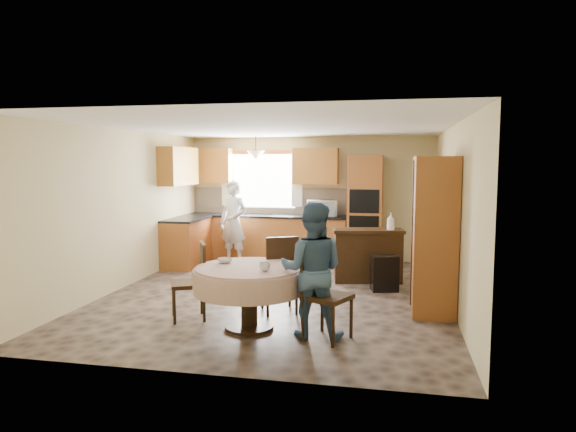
# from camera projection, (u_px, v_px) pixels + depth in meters

# --- Properties ---
(floor) EXTENTS (5.00, 6.00, 0.01)m
(floor) POSITION_uv_depth(u_px,v_px,m) (277.00, 294.00, 7.74)
(floor) COLOR brown
(floor) RESTS_ON ground
(ceiling) EXTENTS (5.00, 6.00, 0.01)m
(ceiling) POSITION_uv_depth(u_px,v_px,m) (277.00, 127.00, 7.48)
(ceiling) COLOR white
(ceiling) RESTS_ON wall_back
(wall_back) EXTENTS (5.00, 0.02, 2.50)m
(wall_back) POSITION_uv_depth(u_px,v_px,m) (309.00, 198.00, 10.53)
(wall_back) COLOR tan
(wall_back) RESTS_ON floor
(wall_front) EXTENTS (5.00, 0.02, 2.50)m
(wall_front) POSITION_uv_depth(u_px,v_px,m) (205.00, 243.00, 4.68)
(wall_front) COLOR tan
(wall_front) RESTS_ON floor
(wall_left) EXTENTS (0.02, 6.00, 2.50)m
(wall_left) POSITION_uv_depth(u_px,v_px,m) (123.00, 209.00, 8.10)
(wall_left) COLOR tan
(wall_left) RESTS_ON floor
(wall_right) EXTENTS (0.02, 6.00, 2.50)m
(wall_right) POSITION_uv_depth(u_px,v_px,m) (453.00, 216.00, 7.11)
(wall_right) COLOR tan
(wall_right) RESTS_ON floor
(window) EXTENTS (1.40, 0.03, 1.10)m
(window) POSITION_uv_depth(u_px,v_px,m) (262.00, 181.00, 10.67)
(window) COLOR white
(window) RESTS_ON wall_back
(curtain_left) EXTENTS (0.22, 0.02, 1.15)m
(curtain_left) POSITION_uv_depth(u_px,v_px,m) (227.00, 178.00, 10.77)
(curtain_left) COLOR white
(curtain_left) RESTS_ON wall_back
(curtain_right) EXTENTS (0.22, 0.02, 1.15)m
(curtain_right) POSITION_uv_depth(u_px,v_px,m) (297.00, 179.00, 10.47)
(curtain_right) COLOR white
(curtain_right) RESTS_ON wall_back
(base_cab_back) EXTENTS (3.30, 0.60, 0.88)m
(base_cab_back) POSITION_uv_depth(u_px,v_px,m) (266.00, 238.00, 10.49)
(base_cab_back) COLOR #B06A2F
(base_cab_back) RESTS_ON floor
(counter_back) EXTENTS (3.30, 0.64, 0.04)m
(counter_back) POSITION_uv_depth(u_px,v_px,m) (266.00, 216.00, 10.44)
(counter_back) COLOR black
(counter_back) RESTS_ON base_cab_back
(base_cab_left) EXTENTS (0.60, 1.20, 0.88)m
(base_cab_left) POSITION_uv_depth(u_px,v_px,m) (187.00, 243.00, 9.88)
(base_cab_left) COLOR #B06A2F
(base_cab_left) RESTS_ON floor
(counter_left) EXTENTS (0.64, 1.20, 0.04)m
(counter_left) POSITION_uv_depth(u_px,v_px,m) (186.00, 219.00, 9.84)
(counter_left) COLOR black
(counter_left) RESTS_ON base_cab_left
(backsplash) EXTENTS (3.30, 0.02, 0.55)m
(backsplash) POSITION_uv_depth(u_px,v_px,m) (269.00, 201.00, 10.70)
(backsplash) COLOR beige
(backsplash) RESTS_ON wall_back
(wall_cab_left) EXTENTS (0.85, 0.33, 0.72)m
(wall_cab_left) POSITION_uv_depth(u_px,v_px,m) (212.00, 166.00, 10.71)
(wall_cab_left) COLOR gold
(wall_cab_left) RESTS_ON wall_back
(wall_cab_right) EXTENTS (0.90, 0.33, 0.72)m
(wall_cab_right) POSITION_uv_depth(u_px,v_px,m) (316.00, 166.00, 10.27)
(wall_cab_right) COLOR gold
(wall_cab_right) RESTS_ON wall_back
(wall_cab_side) EXTENTS (0.33, 1.20, 0.72)m
(wall_cab_side) POSITION_uv_depth(u_px,v_px,m) (179.00, 166.00, 9.76)
(wall_cab_side) COLOR gold
(wall_cab_side) RESTS_ON wall_left
(oven_tower) EXTENTS (0.66, 0.62, 2.12)m
(oven_tower) POSITION_uv_depth(u_px,v_px,m) (365.00, 210.00, 10.02)
(oven_tower) COLOR #B06A2F
(oven_tower) RESTS_ON floor
(oven_upper) EXTENTS (0.56, 0.01, 0.45)m
(oven_upper) POSITION_uv_depth(u_px,v_px,m) (364.00, 201.00, 9.69)
(oven_upper) COLOR black
(oven_upper) RESTS_ON oven_tower
(oven_lower) EXTENTS (0.56, 0.01, 0.45)m
(oven_lower) POSITION_uv_depth(u_px,v_px,m) (364.00, 228.00, 9.74)
(oven_lower) COLOR black
(oven_lower) RESTS_ON oven_tower
(pendant) EXTENTS (0.36, 0.36, 0.18)m
(pendant) POSITION_uv_depth(u_px,v_px,m) (256.00, 155.00, 10.15)
(pendant) COLOR beige
(pendant) RESTS_ON ceiling
(sideboard) EXTENTS (1.22, 0.66, 0.83)m
(sideboard) POSITION_uv_depth(u_px,v_px,m) (368.00, 257.00, 8.55)
(sideboard) COLOR #32200D
(sideboard) RESTS_ON floor
(space_heater) EXTENTS (0.46, 0.37, 0.55)m
(space_heater) POSITION_uv_depth(u_px,v_px,m) (384.00, 273.00, 7.93)
(space_heater) COLOR black
(space_heater) RESTS_ON floor
(cupboard) EXTENTS (0.54, 1.08, 2.06)m
(cupboard) POSITION_uv_depth(u_px,v_px,m) (434.00, 234.00, 6.83)
(cupboard) COLOR #B06A2F
(cupboard) RESTS_ON floor
(dining_table) EXTENTS (1.32, 1.32, 0.75)m
(dining_table) POSITION_uv_depth(u_px,v_px,m) (249.00, 281.00, 6.09)
(dining_table) COLOR #32200D
(dining_table) RESTS_ON floor
(chair_left) EXTENTS (0.56, 0.56, 0.97)m
(chair_left) POSITION_uv_depth(u_px,v_px,m) (194.00, 277.00, 6.49)
(chair_left) COLOR #32200D
(chair_left) RESTS_ON floor
(chair_back) EXTENTS (0.59, 0.59, 1.03)m
(chair_back) POSITION_uv_depth(u_px,v_px,m) (280.00, 271.00, 6.72)
(chair_back) COLOR #32200D
(chair_back) RESTS_ON floor
(chair_right) EXTENTS (0.60, 0.60, 1.05)m
(chair_right) POSITION_uv_depth(u_px,v_px,m) (321.00, 288.00, 5.77)
(chair_right) COLOR #32200D
(chair_right) RESTS_ON floor
(framed_picture) EXTENTS (0.06, 0.61, 0.50)m
(framed_picture) POSITION_uv_depth(u_px,v_px,m) (448.00, 191.00, 7.50)
(framed_picture) COLOR gold
(framed_picture) RESTS_ON wall_right
(microwave) EXTENTS (0.64, 0.50, 0.32)m
(microwave) POSITION_uv_depth(u_px,v_px,m) (322.00, 208.00, 10.15)
(microwave) COLOR silver
(microwave) RESTS_ON counter_back
(person_sink) EXTENTS (0.69, 0.57, 1.64)m
(person_sink) POSITION_uv_depth(u_px,v_px,m) (233.00, 223.00, 9.93)
(person_sink) COLOR silver
(person_sink) RESTS_ON floor
(person_dining) EXTENTS (0.76, 0.60, 1.54)m
(person_dining) POSITION_uv_depth(u_px,v_px,m) (312.00, 270.00, 5.80)
(person_dining) COLOR #365377
(person_dining) RESTS_ON floor
(bowl_sideboard) EXTENTS (0.27, 0.27, 0.05)m
(bowl_sideboard) POSITION_uv_depth(u_px,v_px,m) (355.00, 230.00, 8.55)
(bowl_sideboard) COLOR #B2B2B2
(bowl_sideboard) RESTS_ON sideboard
(bottle_sideboard) EXTENTS (0.14, 0.14, 0.33)m
(bottle_sideboard) POSITION_uv_depth(u_px,v_px,m) (391.00, 223.00, 8.42)
(bottle_sideboard) COLOR silver
(bottle_sideboard) RESTS_ON sideboard
(cup_table) EXTENTS (0.16, 0.16, 0.10)m
(cup_table) POSITION_uv_depth(u_px,v_px,m) (265.00, 267.00, 5.83)
(cup_table) COLOR #B2B2B2
(cup_table) RESTS_ON dining_table
(bowl_table) EXTENTS (0.18, 0.18, 0.06)m
(bowl_table) POSITION_uv_depth(u_px,v_px,m) (225.00, 261.00, 6.31)
(bowl_table) COLOR #B2B2B2
(bowl_table) RESTS_ON dining_table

